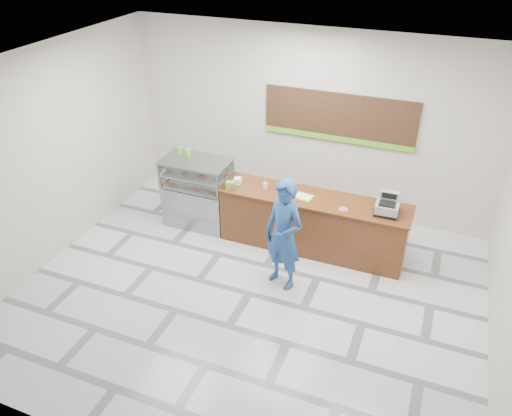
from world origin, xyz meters
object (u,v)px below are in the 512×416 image
at_px(display_case, 198,192).
at_px(customer, 284,235).
at_px(cash_register, 387,206).
at_px(sales_counter, 312,223).
at_px(serving_tray, 302,197).

xyz_separation_m(display_case, customer, (2.06, -1.09, 0.25)).
relative_size(display_case, customer, 0.72).
relative_size(display_case, cash_register, 3.43).
xyz_separation_m(sales_counter, display_case, (-2.22, -0.00, 0.16)).
distance_m(sales_counter, customer, 1.18).
bearing_deg(cash_register, serving_tray, 178.92).
height_order(display_case, serving_tray, display_case).
height_order(sales_counter, cash_register, cash_register).
relative_size(sales_counter, cash_register, 8.40).
xyz_separation_m(sales_counter, cash_register, (1.21, -0.04, 0.64)).
bearing_deg(customer, sales_counter, 102.83).
relative_size(cash_register, customer, 0.21).
height_order(sales_counter, customer, customer).
height_order(display_case, cash_register, cash_register).
xyz_separation_m(sales_counter, serving_tray, (-0.19, -0.05, 0.52)).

